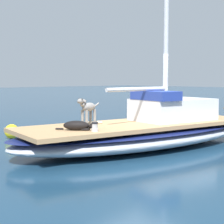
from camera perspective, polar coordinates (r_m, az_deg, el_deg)
name	(u,v)px	position (r m, az deg, el deg)	size (l,w,h in m)	color
ground_plane	(139,147)	(9.90, 4.26, -5.47)	(120.00, 120.00, 0.00)	navy
sailboat_main	(139,135)	(9.84, 4.27, -3.55)	(3.62, 7.54, 0.66)	#B2B7C1
mast_main	(163,2)	(10.39, 7.91, 16.59)	(0.14, 2.27, 7.19)	silver
cabin_house	(171,108)	(10.48, 9.16, 0.63)	(1.73, 2.42, 0.84)	silver
dog_grey	(88,108)	(9.40, -3.80, 0.63)	(0.37, 0.92, 0.70)	gray
dog_black	(78,126)	(8.38, -5.29, -2.12)	(0.76, 0.71, 0.22)	black
deck_winch	(95,127)	(8.17, -2.67, -2.36)	(0.16, 0.16, 0.21)	#B7B7BC
coiled_rope	(97,122)	(9.69, -2.41, -1.61)	(0.32, 0.32, 0.04)	beige
mooring_buoy	(12,131)	(11.64, -15.28, -2.92)	(0.44, 0.44, 0.44)	yellow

